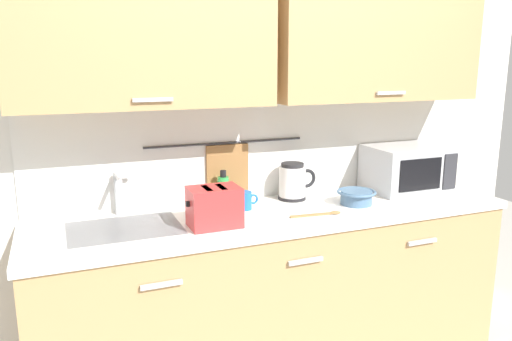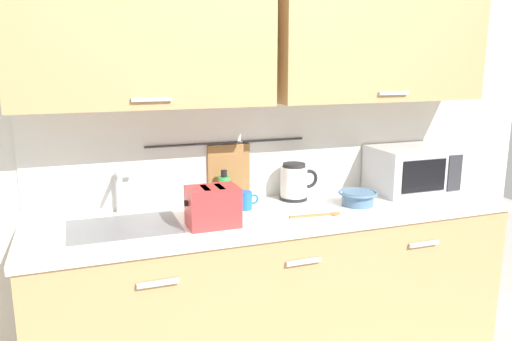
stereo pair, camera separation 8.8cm
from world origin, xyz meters
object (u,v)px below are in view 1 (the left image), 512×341
at_px(microwave, 406,168).
at_px(toaster, 214,207).
at_px(mixing_bowl, 356,196).
at_px(mug_near_sink, 245,200).
at_px(wooden_spoon, 322,214).
at_px(dish_soap_bottle, 223,190).
at_px(electric_kettle, 293,182).

xyz_separation_m(microwave, toaster, (-1.28, -0.22, -0.04)).
bearing_deg(mixing_bowl, mug_near_sink, 166.71).
bearing_deg(wooden_spoon, microwave, 19.68).
bearing_deg(microwave, dish_soap_bottle, 175.36).
distance_m(mug_near_sink, mixing_bowl, 0.62).
distance_m(dish_soap_bottle, mixing_bowl, 0.73).
bearing_deg(microwave, wooden_spoon, -160.32).
distance_m(dish_soap_bottle, mug_near_sink, 0.14).
distance_m(mixing_bowl, wooden_spoon, 0.29).
xyz_separation_m(electric_kettle, wooden_spoon, (0.00, -0.33, -0.10)).
xyz_separation_m(toaster, wooden_spoon, (0.56, -0.04, -0.09)).
height_order(dish_soap_bottle, wooden_spoon, dish_soap_bottle).
bearing_deg(dish_soap_bottle, toaster, -115.42).
xyz_separation_m(microwave, dish_soap_bottle, (-1.13, 0.09, -0.05)).
relative_size(toaster, wooden_spoon, 0.93).
bearing_deg(electric_kettle, microwave, -5.96).
bearing_deg(toaster, wooden_spoon, -3.94).
bearing_deg(dish_soap_bottle, microwave, -4.64).
relative_size(electric_kettle, wooden_spoon, 0.82).
height_order(electric_kettle, dish_soap_bottle, electric_kettle).
distance_m(electric_kettle, toaster, 0.63).
relative_size(microwave, toaster, 1.80).
relative_size(mug_near_sink, toaster, 0.47).
relative_size(microwave, wooden_spoon, 1.66).
bearing_deg(toaster, dish_soap_bottle, 64.58).
bearing_deg(microwave, toaster, -170.29).
bearing_deg(mixing_bowl, microwave, 18.82).
bearing_deg(mixing_bowl, wooden_spoon, -158.94).
relative_size(dish_soap_bottle, wooden_spoon, 0.71).
bearing_deg(electric_kettle, wooden_spoon, -89.56).
bearing_deg(microwave, mug_near_sink, -179.38).
distance_m(mixing_bowl, toaster, 0.83).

